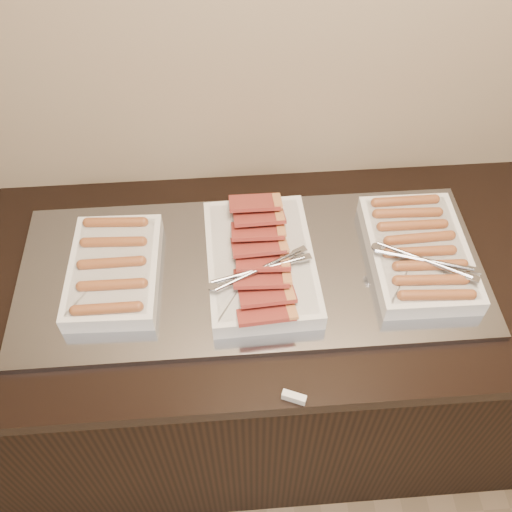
{
  "coord_description": "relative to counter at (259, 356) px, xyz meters",
  "views": [
    {
      "loc": [
        -0.08,
        1.23,
        2.09
      ],
      "look_at": [
        -0.01,
        2.13,
        0.97
      ],
      "focal_mm": 40.0,
      "sensor_mm": 36.0,
      "label": 1
    }
  ],
  "objects": [
    {
      "name": "label_holder",
      "position": [
        0.05,
        -0.36,
        0.46
      ],
      "size": [
        0.06,
        0.04,
        0.02
      ],
      "primitive_type": "cube",
      "rotation": [
        0.0,
        0.0,
        -0.4
      ],
      "color": "silver",
      "rests_on": "counter"
    },
    {
      "name": "counter",
      "position": [
        0.0,
        0.0,
        0.0
      ],
      "size": [
        2.06,
        0.76,
        0.9
      ],
      "color": "black",
      "rests_on": "ground"
    },
    {
      "name": "dish_right",
      "position": [
        0.41,
        -0.0,
        0.5
      ],
      "size": [
        0.27,
        0.38,
        0.08
      ],
      "rotation": [
        0.0,
        0.0,
        -0.01
      ],
      "color": "silver",
      "rests_on": "warming_tray"
    },
    {
      "name": "warming_tray",
      "position": [
        -0.02,
        0.0,
        0.46
      ],
      "size": [
        1.2,
        0.5,
        0.02
      ],
      "primitive_type": "cube",
      "color": "gray",
      "rests_on": "counter"
    },
    {
      "name": "dish_center",
      "position": [
        -0.0,
        -0.0,
        0.5
      ],
      "size": [
        0.28,
        0.43,
        0.09
      ],
      "rotation": [
        0.0,
        0.0,
        0.03
      ],
      "color": "silver",
      "rests_on": "warming_tray"
    },
    {
      "name": "dish_left",
      "position": [
        -0.37,
        0.0,
        0.5
      ],
      "size": [
        0.23,
        0.34,
        0.07
      ],
      "rotation": [
        0.0,
        0.0,
        -0.03
      ],
      "color": "silver",
      "rests_on": "warming_tray"
    }
  ]
}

